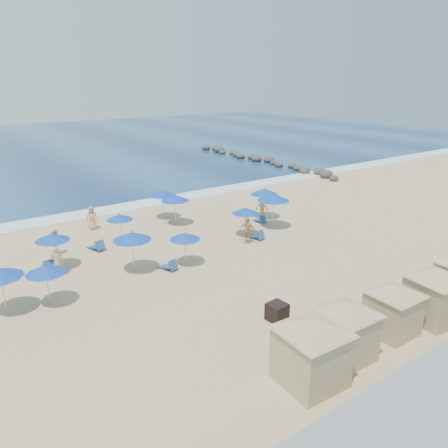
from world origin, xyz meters
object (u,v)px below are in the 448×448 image
(cabana_0, at_px, (312,342))
(beachgoer_2, at_px, (247,230))
(umbrella_9, at_px, (264,191))
(beachgoer_3, at_px, (262,207))
(rock_jetty, at_px, (261,159))
(umbrella_1, at_px, (52,237))
(umbrella_4, at_px, (132,236))
(umbrella_6, at_px, (175,198))
(cabana_2, at_px, (394,302))
(umbrella_7, at_px, (246,211))
(cabana_1, at_px, (345,322))
(umbrella_3, at_px, (120,217))
(umbrella_0, at_px, (0,273))
(umbrella_10, at_px, (273,197))
(umbrella_2, at_px, (46,269))
(beachgoer_0, at_px, (57,261))
(trash_bin, at_px, (277,312))
(umbrella_8, at_px, (163,193))
(beachgoer_4, at_px, (92,218))
(beachgoer_1, at_px, (57,242))
(umbrella_5, at_px, (185,236))

(cabana_0, bearing_deg, beachgoer_2, 60.88)
(umbrella_9, distance_m, beachgoer_3, 1.39)
(rock_jetty, relative_size, umbrella_1, 11.74)
(cabana_0, relative_size, umbrella_4, 1.86)
(umbrella_6, bearing_deg, beachgoer_2, -72.33)
(cabana_2, height_order, umbrella_7, cabana_2)
(cabana_1, relative_size, umbrella_3, 2.12)
(umbrella_0, relative_size, umbrella_10, 0.88)
(umbrella_10, bearing_deg, umbrella_2, -171.97)
(cabana_1, relative_size, umbrella_2, 1.99)
(cabana_0, height_order, umbrella_6, cabana_0)
(umbrella_9, height_order, beachgoer_0, umbrella_9)
(cabana_1, height_order, cabana_2, cabana_1)
(trash_bin, bearing_deg, umbrella_3, 92.15)
(umbrella_1, bearing_deg, rock_jetty, 30.90)
(umbrella_0, xyz_separation_m, umbrella_7, (15.77, 1.70, -0.20))
(cabana_0, bearing_deg, umbrella_9, 54.44)
(umbrella_0, distance_m, umbrella_9, 19.96)
(umbrella_0, bearing_deg, umbrella_8, 33.67)
(umbrella_2, xyz_separation_m, beachgoer_4, (5.62, 9.78, -1.02))
(umbrella_8, bearing_deg, umbrella_9, -35.21)
(trash_bin, relative_size, beachgoer_2, 0.45)
(umbrella_9, distance_m, umbrella_10, 2.41)
(umbrella_9, bearing_deg, umbrella_7, -147.42)
(cabana_2, distance_m, umbrella_3, 18.07)
(cabana_2, xyz_separation_m, umbrella_3, (-5.19, 17.31, 0.31))
(beachgoer_0, bearing_deg, umbrella_2, 100.02)
(umbrella_6, bearing_deg, umbrella_10, -41.60)
(umbrella_6, distance_m, beachgoer_1, 9.10)
(trash_bin, bearing_deg, umbrella_0, 136.11)
(cabana_2, relative_size, umbrella_5, 1.95)
(rock_jetty, bearing_deg, umbrella_6, -143.93)
(cabana_1, height_order, umbrella_2, cabana_1)
(trash_bin, distance_m, cabana_1, 3.80)
(cabana_2, xyz_separation_m, beachgoer_4, (-5.86, 20.98, -0.59))
(umbrella_4, relative_size, umbrella_7, 1.15)
(rock_jetty, xyz_separation_m, beachgoer_2, (-19.83, -22.09, 0.55))
(umbrella_0, height_order, umbrella_8, umbrella_0)
(umbrella_5, bearing_deg, umbrella_9, 23.56)
(umbrella_1, xyz_separation_m, beachgoer_1, (0.72, 2.21, -1.16))
(umbrella_0, relative_size, beachgoer_3, 1.45)
(umbrella_8, relative_size, beachgoer_0, 1.35)
(cabana_0, xyz_separation_m, umbrella_3, (0.11, 17.57, 0.11))
(cabana_0, relative_size, umbrella_8, 1.96)
(umbrella_8, xyz_separation_m, umbrella_9, (6.49, -4.58, 0.12))
(umbrella_6, xyz_separation_m, beachgoer_2, (1.98, -6.21, -1.19))
(umbrella_8, bearing_deg, umbrella_10, -51.02)
(beachgoer_0, bearing_deg, umbrella_4, -176.09)
(rock_jetty, distance_m, cabana_2, 40.45)
(trash_bin, relative_size, cabana_1, 0.19)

